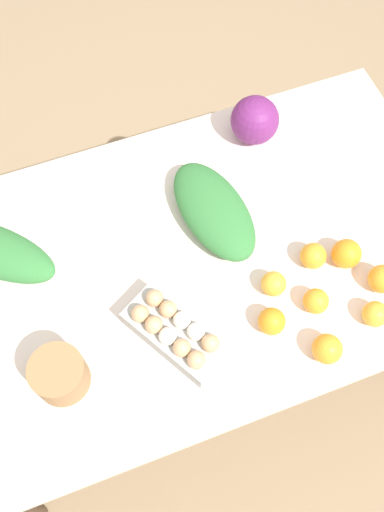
# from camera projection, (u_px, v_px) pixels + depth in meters

# --- Properties ---
(ground_plane) EXTENTS (8.00, 8.00, 0.00)m
(ground_plane) POSITION_uv_depth(u_px,v_px,m) (192.00, 341.00, 2.17)
(ground_plane) COLOR #937A5B
(dining_table) EXTENTS (1.50, 0.89, 0.72)m
(dining_table) POSITION_uv_depth(u_px,v_px,m) (192.00, 273.00, 1.60)
(dining_table) COLOR silver
(dining_table) RESTS_ON ground_plane
(cabbage_purple) EXTENTS (0.14, 0.14, 0.14)m
(cabbage_purple) POSITION_uv_depth(u_px,v_px,m) (255.00, 120.00, 1.64)
(cabbage_purple) COLOR #6B2366
(cabbage_purple) RESTS_ON dining_table
(egg_carton) EXTENTS (0.23, 0.28, 0.09)m
(egg_carton) POSITION_uv_depth(u_px,v_px,m) (175.00, 332.00, 1.39)
(egg_carton) COLOR #A8A8A3
(egg_carton) RESTS_ON dining_table
(paper_bag) EXTENTS (0.13, 0.13, 0.10)m
(paper_bag) POSITION_uv_depth(u_px,v_px,m) (60.00, 375.00, 1.33)
(paper_bag) COLOR #997047
(paper_bag) RESTS_ON dining_table
(greens_bunch_chard) EXTENTS (0.21, 0.36, 0.08)m
(greens_bunch_chard) POSITION_uv_depth(u_px,v_px,m) (214.00, 210.00, 1.54)
(greens_bunch_chard) COLOR #337538
(greens_bunch_chard) RESTS_ON dining_table
(orange_0) EXTENTS (0.07, 0.07, 0.07)m
(orange_0) POSITION_uv_depth(u_px,v_px,m) (274.00, 284.00, 1.45)
(orange_0) COLOR #F9A833
(orange_0) RESTS_ON dining_table
(orange_1) EXTENTS (0.07, 0.07, 0.07)m
(orange_1) POSITION_uv_depth(u_px,v_px,m) (316.00, 301.00, 1.43)
(orange_1) COLOR orange
(orange_1) RESTS_ON dining_table
(orange_2) EXTENTS (0.07, 0.07, 0.07)m
(orange_2) POSITION_uv_depth(u_px,v_px,m) (375.00, 314.00, 1.42)
(orange_2) COLOR #F9A833
(orange_2) RESTS_ON dining_table
(orange_3) EXTENTS (0.08, 0.08, 0.08)m
(orange_3) POSITION_uv_depth(u_px,v_px,m) (383.00, 279.00, 1.45)
(orange_3) COLOR orange
(orange_3) RESTS_ON dining_table
(orange_4) EXTENTS (0.07, 0.07, 0.07)m
(orange_4) POSITION_uv_depth(u_px,v_px,m) (327.00, 349.00, 1.37)
(orange_4) COLOR orange
(orange_4) RESTS_ON dining_table
(orange_5) EXTENTS (0.08, 0.08, 0.08)m
(orange_5) POSITION_uv_depth(u_px,v_px,m) (346.00, 254.00, 1.48)
(orange_5) COLOR orange
(orange_5) RESTS_ON dining_table
(orange_6) EXTENTS (0.07, 0.07, 0.07)m
(orange_6) POSITION_uv_depth(u_px,v_px,m) (313.00, 256.00, 1.49)
(orange_6) COLOR orange
(orange_6) RESTS_ON dining_table
(orange_7) EXTENTS (0.07, 0.07, 0.07)m
(orange_7) POSITION_uv_depth(u_px,v_px,m) (272.00, 321.00, 1.41)
(orange_7) COLOR orange
(orange_7) RESTS_ON dining_table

